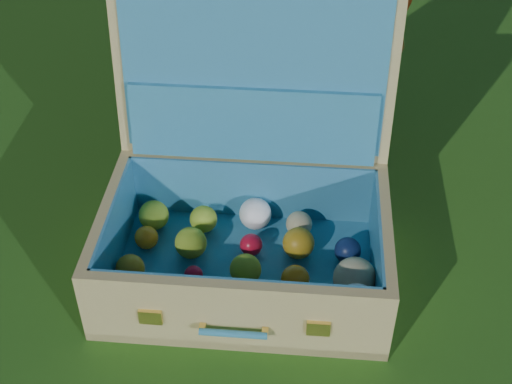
% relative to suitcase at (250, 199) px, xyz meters
% --- Properties ---
extents(ground, '(60.00, 60.00, 0.00)m').
position_rel_suitcase_xyz_m(ground, '(-0.13, -0.20, -0.18)').
color(ground, '#215114').
rests_on(ground, ground).
extents(suitcase, '(0.77, 0.67, 0.64)m').
position_rel_suitcase_xyz_m(suitcase, '(0.00, 0.00, 0.00)').
color(suitcase, tan).
rests_on(suitcase, ground).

